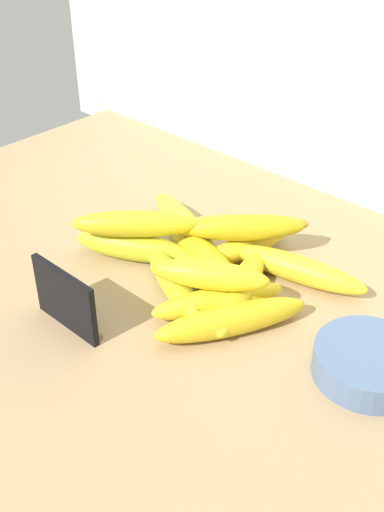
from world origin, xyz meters
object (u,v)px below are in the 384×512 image
object	(u,v)px
banana_4	(212,283)
banana_7	(184,223)
banana_0	(204,256)
banana_9	(132,246)
banana_3	(176,281)
banana_1	(241,291)
chalkboard_sign	(66,302)
banana_8	(297,269)
fruit_bowl	(369,363)
banana_12	(237,226)
banana_2	(232,320)
banana_10	(135,224)
banana_5	(218,301)
banana_11	(209,275)
banana_13	(245,228)
banana_6	(240,249)

from	to	relation	value
banana_4	banana_7	world-z (taller)	banana_7
banana_0	banana_9	xyz separation A→B (cm)	(-9.29, -5.12, 0.03)
banana_3	banana_1	bearing A→B (deg)	27.25
chalkboard_sign	banana_8	bearing A→B (deg)	60.93
fruit_bowl	banana_7	size ratio (longest dim) A/B	0.64
banana_4	banana_12	world-z (taller)	banana_12
fruit_bowl	banana_1	size ratio (longest dim) A/B	0.67
chalkboard_sign	banana_1	size ratio (longest dim) A/B	0.58
banana_2	banana_10	xyz separation A→B (cm)	(-20.22, 2.89, 4.06)
banana_5	banana_11	distance (cm)	3.91
banana_3	banana_11	size ratio (longest dim) A/B	1.15
chalkboard_sign	banana_2	world-z (taller)	chalkboard_sign
banana_3	banana_8	bearing A→B (deg)	51.98
banana_1	banana_3	world-z (taller)	banana_1
banana_0	banana_10	distance (cm)	10.70
banana_2	banana_12	xyz separation A→B (cm)	(-10.49, 13.54, 3.01)
banana_10	banana_12	distance (cm)	14.47
banana_3	banana_10	xyz separation A→B (cm)	(-9.44, 1.60, 4.28)
chalkboard_sign	banana_5	bearing A→B (deg)	51.31
fruit_bowl	banana_1	bearing A→B (deg)	178.98
fruit_bowl	banana_12	world-z (taller)	banana_12
banana_2	banana_5	distance (cm)	4.29
banana_3	banana_13	world-z (taller)	banana_13
banana_12	banana_10	bearing A→B (deg)	-132.41
banana_3	banana_6	distance (cm)	12.10
banana_7	banana_9	world-z (taller)	banana_9
chalkboard_sign	banana_7	size ratio (longest dim) A/B	0.56
banana_11	banana_7	bearing A→B (deg)	143.34
banana_6	banana_10	distance (cm)	15.59
banana_4	banana_12	xyz separation A→B (cm)	(-3.32, 9.16, 3.40)
banana_7	banana_9	size ratio (longest dim) A/B	1.15
banana_1	banana_6	distance (cm)	10.36
banana_4	banana_1	bearing A→B (deg)	12.67
chalkboard_sign	banana_6	bearing A→B (deg)	76.72
chalkboard_sign	banana_6	world-z (taller)	chalkboard_sign
fruit_bowl	banana_4	xyz separation A→B (cm)	(-23.10, -0.62, -0.13)
chalkboard_sign	banana_11	distance (cm)	17.92
banana_3	banana_8	size ratio (longest dim) A/B	0.88
banana_0	banana_12	size ratio (longest dim) A/B	0.85
chalkboard_sign	banana_0	size ratio (longest dim) A/B	0.63
banana_8	banana_13	xyz separation A→B (cm)	(-8.61, -0.74, 3.29)
banana_5	fruit_bowl	bearing A→B (deg)	8.96
banana_0	banana_1	bearing A→B (deg)	-15.94
banana_5	banana_6	bearing A→B (deg)	116.32
banana_9	banana_11	world-z (taller)	banana_11
chalkboard_sign	banana_0	bearing A→B (deg)	78.91
banana_3	banana_11	xyz separation A→B (cm)	(5.75, 0.13, 3.74)
banana_4	banana_9	bearing A→B (deg)	-173.09
banana_2	banana_1	bearing A→B (deg)	118.45
fruit_bowl	banana_2	xyz separation A→B (cm)	(-15.94, -5.01, 0.26)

